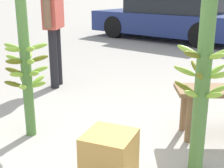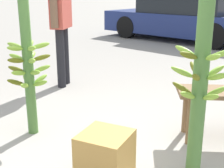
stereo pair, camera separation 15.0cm
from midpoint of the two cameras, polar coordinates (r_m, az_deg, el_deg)
ground_plane at (r=2.75m, az=-5.64°, el=-13.75°), size 80.00×80.00×0.00m
banana_stalk_left at (r=3.07m, az=-16.81°, el=2.90°), size 0.44×0.43×1.36m
banana_stalk_center at (r=2.38m, az=14.52°, el=0.51°), size 0.44×0.45×1.46m
vendor_person at (r=4.60m, az=-11.63°, el=12.19°), size 0.30×0.65×1.74m
parked_car at (r=9.25m, az=10.19°, el=11.82°), size 4.74×2.96×1.24m
produce_crate at (r=2.45m, az=-2.26°, el=-12.92°), size 0.36×0.36×0.36m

